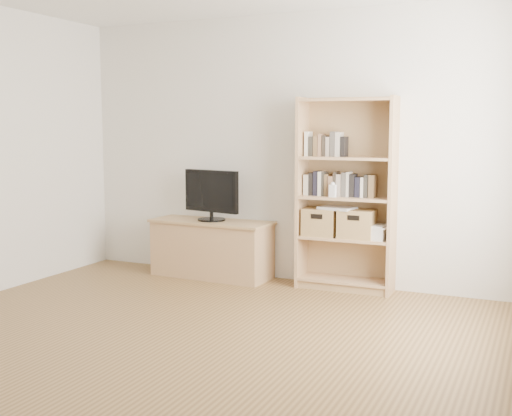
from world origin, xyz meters
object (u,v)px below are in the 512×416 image
Objects in this scene: bookshelf at (346,195)px; basket_right at (357,224)px; television at (211,195)px; basket_left at (321,222)px; tv_stand at (212,250)px; baby_monitor at (333,191)px; laptop at (337,208)px.

bookshelf reaches higher than basket_right.
bookshelf is 5.59× the size of basket_right.
television is 2.09× the size of basket_left.
tv_stand is 10.45× the size of baby_monitor.
television is at bearing -178.38° from bookshelf.
basket_right is (1.49, 0.06, 0.35)m from tv_stand.
basket_right is (0.35, 0.01, 0.00)m from basket_left.
television reaches higher than baby_monitor.
basket_left is (1.14, 0.06, -0.21)m from television.
tv_stand is at bearing -166.60° from laptop.
basket_right is at bearing -0.07° from basket_left.
television reaches higher than basket_right.
baby_monitor is 0.38m from basket_right.
baby_monitor is at bearing -34.23° from basket_left.
tv_stand is at bearing -178.36° from basket_left.
baby_monitor reaches higher than laptop.
bookshelf reaches higher than laptop.
basket_left is (-0.24, -0.01, -0.27)m from bookshelf.
bookshelf is at bearing 22.39° from laptop.
television is at bearing -166.60° from laptop.
baby_monitor reaches higher than basket_right.
baby_monitor is 0.36× the size of basket_right.
basket_left is 0.97× the size of basket_right.
basket_right is at bearing 15.04° from laptop.
bookshelf is 0.15m from baby_monitor.
television is (-1.38, -0.07, -0.06)m from bookshelf.
bookshelf is 2.74× the size of television.
bookshelf is at bearing 1.13° from basket_left.
basket_right is at bearing 13.66° from television.
baby_monitor is at bearing -135.00° from bookshelf.
basket_right is at bearing 4.66° from tv_stand.
basket_right reaches higher than tv_stand.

